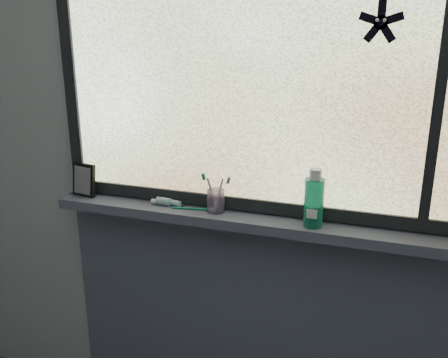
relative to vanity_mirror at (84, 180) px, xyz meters
name	(u,v)px	position (x,y,z in m)	size (l,w,h in m)	color
wall_back	(258,153)	(0.73, 0.07, 0.16)	(3.00, 0.01, 2.50)	#9EA3A8
windowsill	(252,222)	(0.73, -0.01, -0.09)	(1.62, 0.14, 0.04)	#4A4E62
sill_apron	(253,328)	(0.73, 0.05, -0.60)	(1.62, 0.02, 0.98)	#4A4E62
window_pane	(258,78)	(0.73, 0.05, 0.44)	(1.50, 0.01, 1.00)	silver
frame_bottom	(255,205)	(0.73, 0.04, -0.04)	(1.60, 0.03, 0.05)	black
frame_left	(70,71)	(-0.05, 0.04, 0.44)	(0.05, 0.03, 1.10)	black
frame_mullion	(441,85)	(1.33, 0.04, 0.44)	(0.04, 0.03, 1.00)	black
starfish_sticker	(381,22)	(1.13, 0.03, 0.63)	(0.15, 0.02, 0.15)	black
vanity_mirror	(84,180)	(0.00, 0.00, 0.00)	(0.11, 0.06, 0.14)	black
toothpaste_tube	(168,202)	(0.38, 0.00, -0.05)	(0.18, 0.04, 0.03)	silver
toothbrush_cup	(216,201)	(0.58, 0.00, -0.02)	(0.07, 0.07, 0.09)	#A78DBB
toothbrush_lying	(192,208)	(0.49, -0.01, -0.06)	(0.19, 0.02, 0.01)	#0D7D5D
mouthwash_bottle	(314,198)	(0.96, -0.02, 0.04)	(0.07, 0.07, 0.18)	#1E9E74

